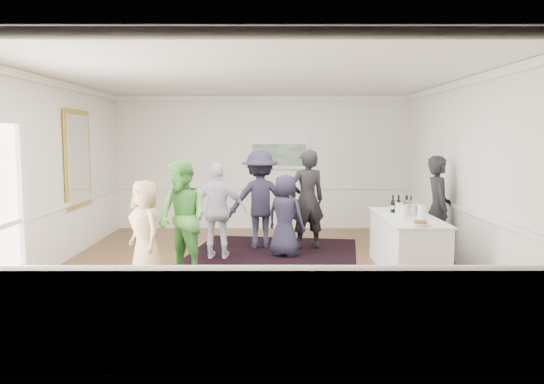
{
  "coord_description": "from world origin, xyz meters",
  "views": [
    {
      "loc": [
        0.21,
        -8.75,
        2.22
      ],
      "look_at": [
        0.23,
        0.2,
        1.28
      ],
      "focal_mm": 35.0,
      "sensor_mm": 36.0,
      "label": 1
    }
  ],
  "objects_px": {
    "bartender": "(438,208)",
    "guest_tan": "(146,230)",
    "guest_dark_b": "(307,200)",
    "guest_green": "(183,218)",
    "guest_dark_a": "(260,200)",
    "guest_lilac": "(218,211)",
    "guest_navy": "(285,216)",
    "ice_bucket": "(410,208)",
    "serving_table": "(407,244)",
    "nut_bowl": "(420,224)"
  },
  "relations": [
    {
      "from": "serving_table",
      "to": "guest_lilac",
      "type": "height_order",
      "value": "guest_lilac"
    },
    {
      "from": "guest_dark_a",
      "to": "guest_dark_b",
      "type": "relative_size",
      "value": 0.99
    },
    {
      "from": "guest_dark_a",
      "to": "serving_table",
      "type": "bearing_deg",
      "value": 133.48
    },
    {
      "from": "serving_table",
      "to": "guest_dark_b",
      "type": "bearing_deg",
      "value": 131.11
    },
    {
      "from": "guest_dark_b",
      "to": "guest_navy",
      "type": "relative_size",
      "value": 1.29
    },
    {
      "from": "guest_dark_b",
      "to": "ice_bucket",
      "type": "distance_m",
      "value": 2.28
    },
    {
      "from": "guest_green",
      "to": "ice_bucket",
      "type": "bearing_deg",
      "value": 45.62
    },
    {
      "from": "guest_tan",
      "to": "guest_green",
      "type": "bearing_deg",
      "value": 78.22
    },
    {
      "from": "ice_bucket",
      "to": "guest_green",
      "type": "bearing_deg",
      "value": -173.95
    },
    {
      "from": "guest_dark_a",
      "to": "ice_bucket",
      "type": "relative_size",
      "value": 7.46
    },
    {
      "from": "guest_green",
      "to": "guest_dark_b",
      "type": "distance_m",
      "value": 2.92
    },
    {
      "from": "bartender",
      "to": "guest_dark_b",
      "type": "bearing_deg",
      "value": 70.99
    },
    {
      "from": "guest_dark_a",
      "to": "guest_navy",
      "type": "height_order",
      "value": "guest_dark_a"
    },
    {
      "from": "guest_lilac",
      "to": "guest_dark_a",
      "type": "relative_size",
      "value": 0.9
    },
    {
      "from": "bartender",
      "to": "guest_tan",
      "type": "xyz_separation_m",
      "value": [
        -4.93,
        -1.31,
        -0.16
      ]
    },
    {
      "from": "bartender",
      "to": "guest_lilac",
      "type": "bearing_deg",
      "value": 91.73
    },
    {
      "from": "guest_navy",
      "to": "guest_green",
      "type": "bearing_deg",
      "value": 70.08
    },
    {
      "from": "serving_table",
      "to": "guest_navy",
      "type": "xyz_separation_m",
      "value": [
        -1.97,
        1.11,
        0.3
      ]
    },
    {
      "from": "bartender",
      "to": "ice_bucket",
      "type": "height_order",
      "value": "bartender"
    },
    {
      "from": "ice_bucket",
      "to": "guest_dark_b",
      "type": "bearing_deg",
      "value": 134.75
    },
    {
      "from": "guest_green",
      "to": "guest_navy",
      "type": "height_order",
      "value": "guest_green"
    },
    {
      "from": "guest_tan",
      "to": "guest_navy",
      "type": "height_order",
      "value": "guest_tan"
    },
    {
      "from": "bartender",
      "to": "guest_green",
      "type": "xyz_separation_m",
      "value": [
        -4.4,
        -1.07,
        -0.01
      ]
    },
    {
      "from": "guest_lilac",
      "to": "guest_dark_a",
      "type": "height_order",
      "value": "guest_dark_a"
    },
    {
      "from": "guest_lilac",
      "to": "guest_dark_a",
      "type": "xyz_separation_m",
      "value": [
        0.74,
        0.95,
        0.09
      ]
    },
    {
      "from": "guest_tan",
      "to": "guest_lilac",
      "type": "height_order",
      "value": "guest_lilac"
    },
    {
      "from": "guest_lilac",
      "to": "guest_dark_b",
      "type": "distance_m",
      "value": 1.87
    },
    {
      "from": "guest_green",
      "to": "guest_dark_a",
      "type": "height_order",
      "value": "guest_dark_a"
    },
    {
      "from": "guest_green",
      "to": "serving_table",
      "type": "bearing_deg",
      "value": 43.59
    },
    {
      "from": "guest_green",
      "to": "guest_dark_a",
      "type": "distance_m",
      "value": 2.44
    },
    {
      "from": "serving_table",
      "to": "guest_navy",
      "type": "relative_size",
      "value": 1.49
    },
    {
      "from": "guest_tan",
      "to": "guest_dark_b",
      "type": "relative_size",
      "value": 0.79
    },
    {
      "from": "guest_dark_b",
      "to": "guest_dark_a",
      "type": "bearing_deg",
      "value": -23.69
    },
    {
      "from": "guest_dark_a",
      "to": "guest_navy",
      "type": "distance_m",
      "value": 0.93
    },
    {
      "from": "serving_table",
      "to": "guest_lilac",
      "type": "distance_m",
      "value": 3.36
    },
    {
      "from": "guest_green",
      "to": "guest_dark_b",
      "type": "bearing_deg",
      "value": 83.11
    },
    {
      "from": "serving_table",
      "to": "guest_dark_b",
      "type": "xyz_separation_m",
      "value": [
        -1.53,
        1.75,
        0.52
      ]
    },
    {
      "from": "guest_tan",
      "to": "guest_dark_b",
      "type": "height_order",
      "value": "guest_dark_b"
    },
    {
      "from": "bartender",
      "to": "serving_table",
      "type": "bearing_deg",
      "value": 140.61
    },
    {
      "from": "guest_tan",
      "to": "guest_green",
      "type": "height_order",
      "value": "guest_green"
    },
    {
      "from": "guest_tan",
      "to": "bartender",
      "type": "bearing_deg",
      "value": 68.5
    },
    {
      "from": "serving_table",
      "to": "guest_green",
      "type": "distance_m",
      "value": 3.69
    },
    {
      "from": "guest_green",
      "to": "guest_lilac",
      "type": "bearing_deg",
      "value": 108.93
    },
    {
      "from": "guest_dark_b",
      "to": "guest_navy",
      "type": "distance_m",
      "value": 0.81
    },
    {
      "from": "guest_lilac",
      "to": "ice_bucket",
      "type": "xyz_separation_m",
      "value": [
        3.27,
        -0.79,
        0.16
      ]
    },
    {
      "from": "bartender",
      "to": "guest_navy",
      "type": "relative_size",
      "value": 1.24
    },
    {
      "from": "guest_dark_b",
      "to": "guest_navy",
      "type": "height_order",
      "value": "guest_dark_b"
    },
    {
      "from": "guest_tan",
      "to": "guest_lilac",
      "type": "distance_m",
      "value": 1.74
    },
    {
      "from": "bartender",
      "to": "nut_bowl",
      "type": "bearing_deg",
      "value": 158.87
    },
    {
      "from": "ice_bucket",
      "to": "serving_table",
      "type": "bearing_deg",
      "value": -117.46
    }
  ]
}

